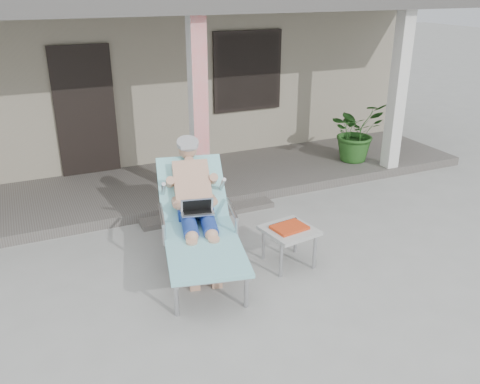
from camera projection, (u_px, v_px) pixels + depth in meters
name	position (u px, v px, depth m)	size (l,w,h in m)	color
ground	(266.00, 278.00, 5.83)	(60.00, 60.00, 0.00)	#9E9E99
house	(128.00, 58.00, 10.67)	(10.40, 5.40, 3.30)	gray
porch_deck	(184.00, 184.00, 8.33)	(10.00, 2.00, 0.15)	#605B56
porch_overhang	(177.00, 9.00, 7.24)	(10.00, 2.30, 2.85)	silver
porch_step	(209.00, 213.00, 7.38)	(2.00, 0.30, 0.07)	#605B56
lounger	(196.00, 193.00, 5.89)	(1.26, 2.27, 1.43)	#B7B7BC
side_table	(289.00, 232.00, 5.97)	(0.64, 0.64, 0.50)	#ACACA7
potted_palm	(356.00, 131.00, 9.03)	(0.96, 0.83, 1.06)	#26591E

